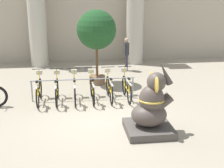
{
  "coord_description": "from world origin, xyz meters",
  "views": [
    {
      "loc": [
        -0.86,
        -8.62,
        3.69
      ],
      "look_at": [
        0.34,
        0.4,
        1.0
      ],
      "focal_mm": 50.0,
      "sensor_mm": 36.0,
      "label": 1
    }
  ],
  "objects_px": {
    "person_pedestrian": "(127,51)",
    "bicycle_3": "(92,89)",
    "elephant_statue": "(151,110)",
    "bicycle_5": "(126,87)",
    "bicycle_4": "(109,88)",
    "bicycle_2": "(75,90)",
    "potted_tree": "(97,32)",
    "bicycle_1": "(57,90)",
    "bicycle_0": "(39,91)"
  },
  "relations": [
    {
      "from": "bicycle_5",
      "to": "elephant_statue",
      "type": "distance_m",
      "value": 2.83
    },
    {
      "from": "bicycle_0",
      "to": "bicycle_2",
      "type": "xyz_separation_m",
      "value": [
        1.22,
        -0.06,
        0.0
      ]
    },
    {
      "from": "bicycle_0",
      "to": "bicycle_1",
      "type": "xyz_separation_m",
      "value": [
        0.61,
        -0.05,
        0.0
      ]
    },
    {
      "from": "bicycle_3",
      "to": "bicycle_4",
      "type": "distance_m",
      "value": 0.61
    },
    {
      "from": "person_pedestrian",
      "to": "elephant_statue",
      "type": "bearing_deg",
      "value": -94.69
    },
    {
      "from": "potted_tree",
      "to": "bicycle_1",
      "type": "bearing_deg",
      "value": -127.19
    },
    {
      "from": "bicycle_3",
      "to": "bicycle_4",
      "type": "relative_size",
      "value": 1.0
    },
    {
      "from": "bicycle_3",
      "to": "bicycle_0",
      "type": "bearing_deg",
      "value": 178.5
    },
    {
      "from": "bicycle_1",
      "to": "bicycle_0",
      "type": "bearing_deg",
      "value": 175.76
    },
    {
      "from": "bicycle_2",
      "to": "bicycle_1",
      "type": "bearing_deg",
      "value": 179.04
    },
    {
      "from": "person_pedestrian",
      "to": "bicycle_3",
      "type": "bearing_deg",
      "value": -115.21
    },
    {
      "from": "bicycle_0",
      "to": "bicycle_3",
      "type": "relative_size",
      "value": 1.0
    },
    {
      "from": "bicycle_2",
      "to": "bicycle_5",
      "type": "relative_size",
      "value": 1.0
    },
    {
      "from": "bicycle_2",
      "to": "bicycle_4",
      "type": "relative_size",
      "value": 1.0
    },
    {
      "from": "bicycle_0",
      "to": "elephant_statue",
      "type": "relative_size",
      "value": 0.9
    },
    {
      "from": "person_pedestrian",
      "to": "bicycle_0",
      "type": "bearing_deg",
      "value": -132.74
    },
    {
      "from": "bicycle_0",
      "to": "bicycle_5",
      "type": "xyz_separation_m",
      "value": [
        3.06,
        -0.03,
        0.0
      ]
    },
    {
      "from": "bicycle_5",
      "to": "bicycle_1",
      "type": "bearing_deg",
      "value": -179.7
    },
    {
      "from": "bicycle_2",
      "to": "bicycle_3",
      "type": "relative_size",
      "value": 1.0
    },
    {
      "from": "bicycle_1",
      "to": "potted_tree",
      "type": "height_order",
      "value": "potted_tree"
    },
    {
      "from": "bicycle_2",
      "to": "bicycle_5",
      "type": "bearing_deg",
      "value": 0.72
    },
    {
      "from": "bicycle_1",
      "to": "bicycle_5",
      "type": "bearing_deg",
      "value": 0.3
    },
    {
      "from": "bicycle_2",
      "to": "potted_tree",
      "type": "height_order",
      "value": "potted_tree"
    },
    {
      "from": "bicycle_5",
      "to": "bicycle_4",
      "type": "bearing_deg",
      "value": 177.8
    },
    {
      "from": "person_pedestrian",
      "to": "potted_tree",
      "type": "height_order",
      "value": "potted_tree"
    },
    {
      "from": "potted_tree",
      "to": "person_pedestrian",
      "type": "bearing_deg",
      "value": 52.26
    },
    {
      "from": "bicycle_2",
      "to": "bicycle_5",
      "type": "height_order",
      "value": "same"
    },
    {
      "from": "bicycle_4",
      "to": "bicycle_5",
      "type": "height_order",
      "value": "same"
    },
    {
      "from": "bicycle_5",
      "to": "bicycle_2",
      "type": "bearing_deg",
      "value": -179.28
    },
    {
      "from": "elephant_statue",
      "to": "potted_tree",
      "type": "bearing_deg",
      "value": 101.94
    },
    {
      "from": "bicycle_3",
      "to": "bicycle_5",
      "type": "relative_size",
      "value": 1.0
    },
    {
      "from": "bicycle_3",
      "to": "potted_tree",
      "type": "relative_size",
      "value": 0.58
    },
    {
      "from": "bicycle_2",
      "to": "bicycle_0",
      "type": "bearing_deg",
      "value": 177.4
    },
    {
      "from": "potted_tree",
      "to": "bicycle_0",
      "type": "bearing_deg",
      "value": -137.13
    },
    {
      "from": "bicycle_4",
      "to": "bicycle_1",
      "type": "bearing_deg",
      "value": -178.86
    },
    {
      "from": "bicycle_1",
      "to": "potted_tree",
      "type": "distance_m",
      "value": 3.14
    },
    {
      "from": "bicycle_2",
      "to": "person_pedestrian",
      "type": "bearing_deg",
      "value": 58.32
    },
    {
      "from": "bicycle_2",
      "to": "bicycle_3",
      "type": "height_order",
      "value": "same"
    },
    {
      "from": "bicycle_5",
      "to": "elephant_statue",
      "type": "xyz_separation_m",
      "value": [
        0.16,
        -2.82,
        0.23
      ]
    },
    {
      "from": "bicycle_4",
      "to": "person_pedestrian",
      "type": "height_order",
      "value": "person_pedestrian"
    },
    {
      "from": "bicycle_2",
      "to": "bicycle_3",
      "type": "distance_m",
      "value": 0.61
    },
    {
      "from": "elephant_statue",
      "to": "person_pedestrian",
      "type": "distance_m",
      "value": 6.99
    },
    {
      "from": "bicycle_1",
      "to": "person_pedestrian",
      "type": "bearing_deg",
      "value": 52.54
    },
    {
      "from": "bicycle_3",
      "to": "bicycle_5",
      "type": "xyz_separation_m",
      "value": [
        1.22,
        0.02,
        0.0
      ]
    },
    {
      "from": "bicycle_5",
      "to": "elephant_statue",
      "type": "bearing_deg",
      "value": -86.77
    },
    {
      "from": "bicycle_3",
      "to": "bicycle_5",
      "type": "height_order",
      "value": "same"
    },
    {
      "from": "bicycle_1",
      "to": "bicycle_5",
      "type": "height_order",
      "value": "same"
    },
    {
      "from": "bicycle_1",
      "to": "elephant_statue",
      "type": "height_order",
      "value": "elephant_statue"
    },
    {
      "from": "bicycle_4",
      "to": "potted_tree",
      "type": "bearing_deg",
      "value": 97.32
    },
    {
      "from": "bicycle_3",
      "to": "bicycle_5",
      "type": "bearing_deg",
      "value": 0.73
    }
  ]
}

